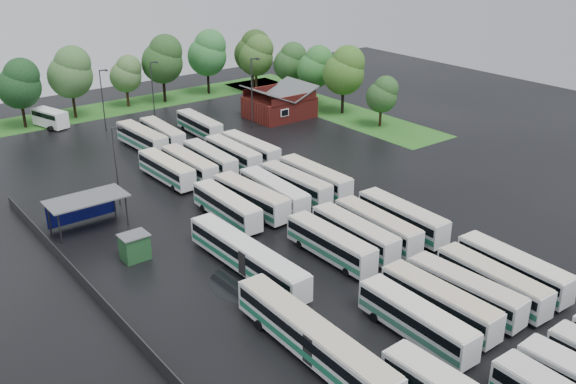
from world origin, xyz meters
TOP-DOWN VIEW (x-y plane):
  - ground at (0.00, 0.00)m, footprint 160.00×160.00m
  - brick_building at (24.00, 42.77)m, footprint 10.07×8.60m
  - wash_shed at (-17.20, 22.02)m, footprint 8.20×4.20m
  - utility_hut at (-16.20, 12.60)m, footprint 2.70×2.20m
  - grass_strip_north at (2.00, 64.80)m, footprint 80.00×10.00m
  - grass_strip_east at (34.00, 42.80)m, footprint 10.00×50.00m
  - west_fence at (-22.20, 8.00)m, footprint 0.10×50.00m
  - bus_r1c0 at (-4.38, -12.59)m, footprint 2.51×10.81m
  - bus_r1c1 at (-1.03, -12.07)m, footprint 2.45×10.88m
  - bus_r1c2 at (2.11, -12.19)m, footprint 2.73×10.72m
  - bus_r1c3 at (5.18, -12.70)m, footprint 2.70×10.78m
  - bus_r1c4 at (8.49, -12.51)m, footprint 2.71×11.02m
  - bus_r2c1 at (-1.23, 1.13)m, footprint 2.30×10.75m
  - bus_r2c2 at (2.09, 1.29)m, footprint 2.53×10.76m
  - bus_r2c3 at (5.00, 1.05)m, footprint 2.78×10.92m
  - bus_r2c4 at (8.50, 0.87)m, footprint 2.70×11.17m
  - bus_r3c0 at (-4.45, 14.54)m, footprint 2.50×10.80m
  - bus_r3c1 at (-1.13, 14.75)m, footprint 2.95×11.32m
  - bus_r3c2 at (1.86, 14.46)m, footprint 2.92×11.23m
  - bus_r3c3 at (5.37, 14.98)m, footprint 2.63×10.86m
  - bus_r3c4 at (8.37, 14.97)m, footprint 2.44×11.16m
  - bus_r4c0 at (-4.31, 28.62)m, footprint 2.49×10.67m
  - bus_r4c1 at (-1.37, 28.16)m, footprint 2.35×10.81m
  - bus_r4c2 at (1.92, 28.54)m, footprint 2.58×10.72m
  - bus_r4c3 at (5.35, 28.36)m, footprint 2.40×10.69m
  - bus_r4c4 at (8.27, 28.51)m, footprint 2.53×10.84m
  - bus_r5c1 at (-1.29, 41.70)m, footprint 2.76×11.21m
  - bus_r5c2 at (1.98, 41.84)m, footprint 2.77×10.90m
  - bus_r5c4 at (8.48, 42.35)m, footprint 2.66×10.73m
  - artic_bus_west_b at (-9.08, 3.84)m, footprint 2.57×16.18m
  - artic_bus_west_c at (-12.44, -9.71)m, footprint 2.74×16.84m
  - minibus at (-8.00, 60.45)m, footprint 4.07×6.79m
  - tree_north_1 at (-11.11, 62.66)m, footprint 6.65×6.65m
  - tree_north_2 at (-2.83, 63.14)m, footprint 7.18×7.18m
  - tree_north_3 at (7.14, 64.27)m, footprint 5.45×5.44m
  - tree_north_4 at (13.72, 63.08)m, footprint 7.27×7.27m
  - tree_north_5 at (23.11, 63.48)m, footprint 7.21×7.21m
  - tree_north_6 at (31.56, 60.99)m, footprint 6.89×6.89m
  - tree_east_0 at (33.73, 28.79)m, footprint 4.91×4.89m
  - tree_east_1 at (34.06, 38.02)m, footprint 6.91×6.91m
  - tree_east_2 at (34.17, 45.56)m, footprint 6.26×6.26m
  - tree_east_3 at (34.05, 52.59)m, footprint 6.02×6.02m
  - tree_east_4 at (31.05, 59.10)m, footprint 6.53×6.53m
  - lamp_post_ne at (17.14, 40.56)m, footprint 1.69×0.33m
  - lamp_post_nw at (-11.92, 25.51)m, footprint 1.43×0.28m
  - lamp_post_back_w at (-1.79, 53.33)m, footprint 1.46×0.28m
  - lamp_post_back_e at (6.99, 54.06)m, footprint 1.46×0.28m
  - puddle_2 at (-9.69, 2.26)m, footprint 7.83×7.83m
  - puddle_3 at (7.96, -2.87)m, footprint 3.83×3.83m

SIDE VIEW (x-z plane):
  - ground at x=0.00m, z-range 0.00..0.00m
  - puddle_2 at x=-9.69m, z-range 0.00..0.01m
  - puddle_3 at x=7.96m, z-range 0.00..0.01m
  - grass_strip_north at x=2.00m, z-range 0.00..0.01m
  - grass_strip_east at x=34.00m, z-range 0.00..0.01m
  - west_fence at x=-22.20m, z-range 0.00..1.20m
  - utility_hut at x=-16.20m, z-range 0.01..2.63m
  - minibus at x=-8.00m, z-range 0.15..2.94m
  - bus_r4c0 at x=-4.31m, z-range 0.15..3.11m
  - bus_r1c2 at x=2.11m, z-range 0.15..3.11m
  - bus_r5c4 at x=8.48m, z-range 0.15..3.11m
  - bus_r4c2 at x=1.92m, z-range 0.15..3.12m
  - bus_r4c3 at x=5.35m, z-range 0.15..3.12m
  - bus_r1c3 at x=5.18m, z-range 0.15..3.13m
  - bus_r2c2 at x=2.09m, z-range 0.15..3.13m
  - bus_r2c1 at x=-1.23m, z-range 0.15..3.14m
  - bus_r3c0 at x=-4.45m, z-range 0.15..3.14m
  - bus_r1c0 at x=-4.38m, z-range 0.15..3.15m
  - bus_r4c4 at x=8.27m, z-range 0.15..3.15m
  - bus_r3c3 at x=5.37m, z-range 0.15..3.15m
  - bus_r4c1 at x=-1.37m, z-range 0.15..3.16m
  - bus_r5c2 at x=1.98m, z-range 0.15..3.16m
  - bus_r2c3 at x=5.00m, z-range 0.15..3.17m
  - artic_bus_west_b at x=-9.08m, z-range 0.16..3.16m
  - bus_r1c1 at x=-1.03m, z-range 0.15..3.17m
  - bus_r1c4 at x=8.49m, z-range 0.15..3.20m
  - bus_r2c4 at x=8.50m, z-range 0.15..3.24m
  - bus_r3c2 at x=1.86m, z-range 0.15..3.25m
  - bus_r5c1 at x=-1.29m, z-range 0.15..3.25m
  - bus_r3c4 at x=8.37m, z-range 0.16..3.26m
  - bus_r3c1 at x=-1.13m, z-range 0.16..3.28m
  - artic_bus_west_c at x=-12.44m, z-range 0.17..3.29m
  - brick_building at x=24.00m, z-range -0.83..4.56m
  - wash_shed at x=-17.20m, z-range 1.20..4.78m
  - tree_east_0 at x=33.73m, z-range 1.16..9.25m
  - lamp_post_nw at x=-11.92m, z-range 0.75..10.01m
  - lamp_post_back_e at x=6.99m, z-range 0.76..10.25m
  - lamp_post_back_w at x=-1.79m, z-range 0.77..10.26m
  - tree_north_3 at x=7.14m, z-range 1.29..10.30m
  - lamp_post_ne at x=17.14m, z-range 0.88..11.84m
  - tree_east_3 at x=34.05m, z-range 1.43..11.40m
  - tree_east_2 at x=34.17m, z-range 1.48..11.85m
  - tree_east_4 at x=31.05m, z-range 1.55..12.37m
  - tree_north_1 at x=-11.11m, z-range 1.58..12.58m
  - tree_north_6 at x=31.56m, z-range 1.64..13.05m
  - tree_east_1 at x=34.06m, z-range 1.64..13.08m
  - tree_north_2 at x=-2.83m, z-range 1.71..13.60m
  - tree_north_5 at x=23.11m, z-range 1.71..13.66m
  - tree_north_4 at x=13.72m, z-range 1.73..13.77m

